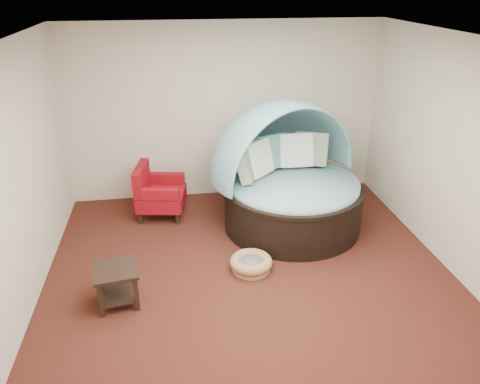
{
  "coord_description": "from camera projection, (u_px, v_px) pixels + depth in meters",
  "views": [
    {
      "loc": [
        -0.86,
        -4.75,
        3.38
      ],
      "look_at": [
        -0.04,
        0.6,
        0.87
      ],
      "focal_mm": 35.0,
      "sensor_mm": 36.0,
      "label": 1
    }
  ],
  "objects": [
    {
      "name": "canopy_daybed",
      "position": [
        289.0,
        170.0,
        6.69
      ],
      "size": [
        2.63,
        2.6,
        1.83
      ],
      "rotation": [
        0.0,
        0.0,
        0.38
      ],
      "color": "black",
      "rests_on": "floor"
    },
    {
      "name": "pet_basket",
      "position": [
        251.0,
        263.0,
        5.87
      ],
      "size": [
        0.64,
        0.64,
        0.19
      ],
      "rotation": [
        0.0,
        0.0,
        -0.22
      ],
      "color": "olive",
      "rests_on": "floor"
    },
    {
      "name": "ceiling",
      "position": [
        253.0,
        40.0,
        4.62
      ],
      "size": [
        5.0,
        5.0,
        0.0
      ],
      "primitive_type": "plane",
      "rotation": [
        3.14,
        0.0,
        0.0
      ],
      "color": "white",
      "rests_on": "wall_back"
    },
    {
      "name": "wall_back",
      "position": [
        225.0,
        112.0,
        7.45
      ],
      "size": [
        5.0,
        0.0,
        5.0
      ],
      "primitive_type": "plane",
      "rotation": [
        1.57,
        0.0,
        0.0
      ],
      "color": "beige",
      "rests_on": "floor"
    },
    {
      "name": "wall_front",
      "position": [
        320.0,
        318.0,
        2.97
      ],
      "size": [
        5.0,
        0.0,
        5.0
      ],
      "primitive_type": "plane",
      "rotation": [
        -1.57,
        0.0,
        0.0
      ],
      "color": "beige",
      "rests_on": "floor"
    },
    {
      "name": "wall_right",
      "position": [
        459.0,
        159.0,
        5.55
      ],
      "size": [
        0.0,
        5.0,
        5.0
      ],
      "primitive_type": "plane",
      "rotation": [
        1.57,
        0.0,
        -1.57
      ],
      "color": "beige",
      "rests_on": "floor"
    },
    {
      "name": "side_table",
      "position": [
        117.0,
        281.0,
        5.2
      ],
      "size": [
        0.54,
        0.54,
        0.45
      ],
      "rotation": [
        0.0,
        0.0,
        0.15
      ],
      "color": "black",
      "rests_on": "floor"
    },
    {
      "name": "wall_left",
      "position": [
        16.0,
        185.0,
        4.87
      ],
      "size": [
        0.0,
        5.0,
        5.0
      ],
      "primitive_type": "plane",
      "rotation": [
        1.57,
        0.0,
        1.57
      ],
      "color": "beige",
      "rests_on": "floor"
    },
    {
      "name": "floor",
      "position": [
        251.0,
        275.0,
        5.8
      ],
      "size": [
        5.0,
        5.0,
        0.0
      ],
      "primitive_type": "plane",
      "color": "#4E1F16",
      "rests_on": "ground"
    },
    {
      "name": "red_armchair",
      "position": [
        158.0,
        193.0,
        7.11
      ],
      "size": [
        0.81,
        0.81,
        0.82
      ],
      "rotation": [
        0.0,
        0.0,
        -0.17
      ],
      "color": "black",
      "rests_on": "floor"
    }
  ]
}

